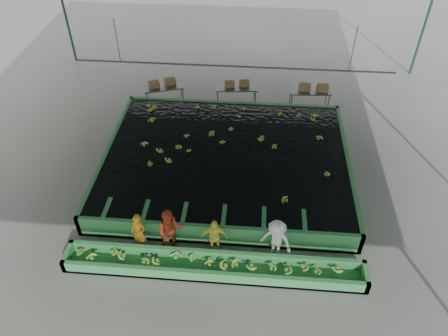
# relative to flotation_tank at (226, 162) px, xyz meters

# --- Properties ---
(ground) EXTENTS (80.00, 80.00, 0.00)m
(ground) POSITION_rel_flotation_tank_xyz_m (0.00, -1.50, -0.45)
(ground) COLOR slate
(ground) RESTS_ON ground
(shed_roof) EXTENTS (20.00, 22.00, 0.04)m
(shed_roof) POSITION_rel_flotation_tank_xyz_m (0.00, -1.50, 4.55)
(shed_roof) COLOR gray
(shed_roof) RESTS_ON shed_posts
(shed_posts) EXTENTS (20.00, 22.00, 5.00)m
(shed_posts) POSITION_rel_flotation_tank_xyz_m (0.00, -1.50, 2.05)
(shed_posts) COLOR #214D34
(shed_posts) RESTS_ON ground
(flotation_tank) EXTENTS (10.00, 8.00, 0.90)m
(flotation_tank) POSITION_rel_flotation_tank_xyz_m (0.00, 0.00, 0.00)
(flotation_tank) COLOR #338844
(flotation_tank) RESTS_ON ground
(tank_water) EXTENTS (9.70, 7.70, 0.00)m
(tank_water) POSITION_rel_flotation_tank_xyz_m (0.00, -0.00, 0.40)
(tank_water) COLOR black
(tank_water) RESTS_ON flotation_tank
(sorting_trough) EXTENTS (10.00, 1.00, 0.50)m
(sorting_trough) POSITION_rel_flotation_tank_xyz_m (0.00, -5.10, -0.20)
(sorting_trough) COLOR #338844
(sorting_trough) RESTS_ON ground
(cableway_rail) EXTENTS (0.08, 0.08, 14.00)m
(cableway_rail) POSITION_rel_flotation_tank_xyz_m (0.00, 3.50, 2.55)
(cableway_rail) COLOR #59605B
(cableway_rail) RESTS_ON shed_roof
(rail_hanger_left) EXTENTS (0.04, 0.04, 2.00)m
(rail_hanger_left) POSITION_rel_flotation_tank_xyz_m (-5.00, 3.50, 3.55)
(rail_hanger_left) COLOR #59605B
(rail_hanger_left) RESTS_ON shed_roof
(rail_hanger_right) EXTENTS (0.04, 0.04, 2.00)m
(rail_hanger_right) POSITION_rel_flotation_tank_xyz_m (5.00, 3.50, 3.55)
(rail_hanger_right) COLOR #59605B
(rail_hanger_right) RESTS_ON shed_roof
(worker_a) EXTENTS (0.64, 0.52, 1.53)m
(worker_a) POSITION_rel_flotation_tank_xyz_m (-2.63, -4.30, 0.32)
(worker_a) COLOR orange
(worker_a) RESTS_ON ground
(worker_b) EXTENTS (1.04, 0.90, 1.84)m
(worker_b) POSITION_rel_flotation_tank_xyz_m (-1.53, -4.30, 0.47)
(worker_b) COLOR #C94424
(worker_b) RESTS_ON ground
(worker_c) EXTENTS (0.94, 0.46, 1.54)m
(worker_c) POSITION_rel_flotation_tank_xyz_m (-0.05, -4.30, 0.32)
(worker_c) COLOR #F8EF4C
(worker_c) RESTS_ON ground
(worker_d) EXTENTS (1.24, 0.98, 1.67)m
(worker_d) POSITION_rel_flotation_tank_xyz_m (2.02, -4.30, 0.39)
(worker_d) COLOR white
(worker_d) RESTS_ON ground
(packing_table_left) EXTENTS (2.15, 1.39, 0.91)m
(packing_table_left) POSITION_rel_flotation_tank_xyz_m (-3.55, 5.07, 0.00)
(packing_table_left) COLOR #59605B
(packing_table_left) RESTS_ON ground
(packing_table_mid) EXTENTS (2.18, 1.05, 0.96)m
(packing_table_mid) POSITION_rel_flotation_tank_xyz_m (0.09, 5.26, 0.03)
(packing_table_mid) COLOR #59605B
(packing_table_mid) RESTS_ON ground
(packing_table_right) EXTENTS (2.06, 0.92, 0.92)m
(packing_table_right) POSITION_rel_flotation_tank_xyz_m (3.75, 5.28, 0.01)
(packing_table_right) COLOR #59605B
(packing_table_right) RESTS_ON ground
(box_stack_left) EXTENTS (1.38, 0.95, 0.29)m
(box_stack_left) POSITION_rel_flotation_tank_xyz_m (-3.64, 5.15, 0.46)
(box_stack_left) COLOR olive
(box_stack_left) RESTS_ON packing_table_left
(box_stack_mid) EXTENTS (1.25, 0.59, 0.26)m
(box_stack_mid) POSITION_rel_flotation_tank_xyz_m (0.11, 5.34, 0.51)
(box_stack_mid) COLOR olive
(box_stack_mid) RESTS_ON packing_table_mid
(box_stack_right) EXTENTS (1.43, 0.41, 0.31)m
(box_stack_right) POSITION_rel_flotation_tank_xyz_m (3.89, 5.30, 0.47)
(box_stack_right) COLOR olive
(box_stack_right) RESTS_ON packing_table_right
(floating_bananas) EXTENTS (9.39, 6.40, 0.13)m
(floating_bananas) POSITION_rel_flotation_tank_xyz_m (0.00, 0.80, 0.40)
(floating_bananas) COLOR #78A831
(floating_bananas) RESTS_ON tank_water
(trough_bananas) EXTENTS (8.31, 0.55, 0.11)m
(trough_bananas) POSITION_rel_flotation_tank_xyz_m (0.00, -5.10, -0.05)
(trough_bananas) COLOR #78A831
(trough_bananas) RESTS_ON sorting_trough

